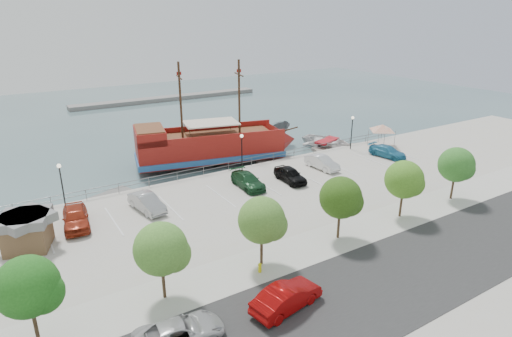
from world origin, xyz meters
TOP-DOWN VIEW (x-y plane):
  - ground at (0.00, 0.00)m, footprint 160.00×160.00m
  - land_slab at (0.00, -21.00)m, footprint 100.00×58.00m
  - street at (0.00, -16.00)m, footprint 100.00×8.00m
  - sidewalk at (0.00, -10.00)m, footprint 100.00×4.00m
  - seawall_railing at (0.00, 7.80)m, footprint 50.00×0.06m
  - far_shore at (10.00, 55.00)m, footprint 40.00×3.00m
  - pirate_ship at (1.07, 13.29)m, footprint 20.75×9.69m
  - patrol_boat at (9.49, 15.22)m, footprint 7.71×4.43m
  - speedboat at (15.82, 10.81)m, footprint 7.02×8.25m
  - dock_west at (-14.43, 9.20)m, footprint 6.53×4.03m
  - dock_mid at (7.25, 9.20)m, footprint 6.51×3.48m
  - dock_east at (16.86, 9.20)m, footprint 7.87×3.93m
  - shed at (-21.39, 0.92)m, footprint 4.18×4.18m
  - canopy_tent at (20.45, 5.52)m, footprint 4.48×4.48m
  - street_van at (-15.66, -14.08)m, footprint 4.99×2.67m
  - street_sedan at (-9.28, -14.74)m, footprint 4.87×2.44m
  - fire_hydrant at (-8.64, -10.80)m, footprint 0.25×0.25m
  - lamp_post_left at (-18.00, 6.50)m, footprint 0.36×0.36m
  - lamp_post_mid at (0.00, 6.50)m, footprint 0.36×0.36m
  - lamp_post_right at (16.00, 6.50)m, footprint 0.36×0.36m
  - tree_a at (-21.85, -10.07)m, footprint 3.30×3.20m
  - tree_b at (-14.85, -10.07)m, footprint 3.30×3.20m
  - tree_c at (-7.85, -10.07)m, footprint 3.30×3.20m
  - tree_d at (-0.85, -10.07)m, footprint 3.30×3.20m
  - tree_e at (6.15, -10.07)m, footprint 3.30×3.20m
  - tree_f at (13.15, -10.07)m, footprint 3.30×3.20m
  - parked_car_a at (-17.79, 2.65)m, footprint 2.56×5.08m
  - parked_car_b at (-11.92, 2.54)m, footprint 2.32×4.73m
  - parked_car_d at (-1.67, 2.46)m, footprint 2.16×4.93m
  - parked_car_e at (2.83, 1.51)m, footprint 2.01×4.49m
  - parked_car_f at (8.14, 2.78)m, footprint 1.78×4.48m
  - parked_car_h at (17.55, 1.84)m, footprint 2.66×4.92m

SIDE VIEW (x-z plane):
  - ground at x=0.00m, z-range -1.00..-1.00m
  - dock_mid at x=7.25m, z-range -1.00..-0.64m
  - dock_west at x=-14.43m, z-range -1.00..-0.64m
  - dock_east at x=16.86m, z-range -1.00..-0.57m
  - land_slab at x=0.00m, z-range -1.20..0.00m
  - far_shore at x=10.00m, z-range -1.00..-0.20m
  - speedboat at x=15.82m, z-range -1.00..0.45m
  - street at x=0.00m, z-range -0.01..0.03m
  - sidewalk at x=0.00m, z-range -0.01..0.04m
  - fire_hydrant at x=-8.64m, z-range 0.03..0.75m
  - patrol_boat at x=9.49m, z-range -1.00..1.81m
  - seawall_railing at x=0.00m, z-range 0.03..1.03m
  - street_van at x=-15.66m, z-range 0.00..1.33m
  - parked_car_h at x=17.55m, z-range 0.00..1.35m
  - parked_car_d at x=-1.67m, z-range 0.00..1.41m
  - parked_car_f at x=8.14m, z-range 0.00..1.45m
  - parked_car_b at x=-11.92m, z-range 0.00..1.49m
  - parked_car_e at x=2.83m, z-range 0.00..1.50m
  - street_sedan at x=-9.28m, z-range 0.00..1.53m
  - parked_car_a at x=-17.79m, z-range 0.00..1.66m
  - pirate_ship at x=1.07m, z-range -5.27..7.58m
  - shed at x=-21.39m, z-range 0.09..2.80m
  - canopy_tent at x=20.45m, z-range 1.21..4.48m
  - lamp_post_left at x=-18.00m, z-range 0.80..5.08m
  - lamp_post_mid at x=0.00m, z-range 0.80..5.08m
  - lamp_post_right at x=16.00m, z-range 0.80..5.08m
  - tree_a at x=-21.85m, z-range 0.80..5.80m
  - tree_b at x=-14.85m, z-range 0.80..5.80m
  - tree_c at x=-7.85m, z-range 0.80..5.80m
  - tree_d at x=-0.85m, z-range 0.80..5.80m
  - tree_e at x=6.15m, z-range 0.80..5.80m
  - tree_f at x=13.15m, z-range 0.80..5.80m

